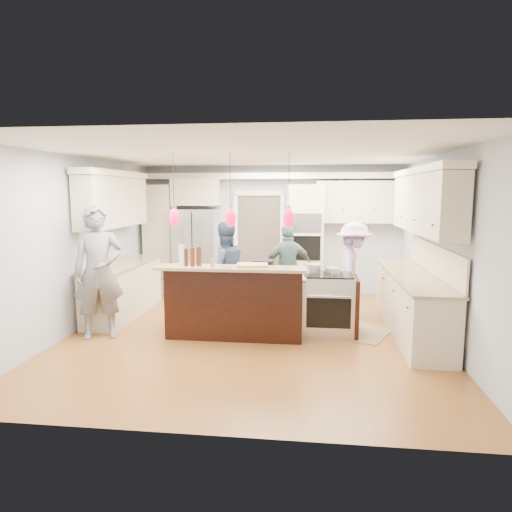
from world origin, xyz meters
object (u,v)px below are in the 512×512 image
at_px(kitchen_island, 238,301).
at_px(island_range, 330,304).
at_px(refrigerator, 196,252).
at_px(person_far_left, 224,270).
at_px(person_bar_end, 99,272).

bearing_deg(kitchen_island, island_range, 3.07).
relative_size(refrigerator, person_far_left, 1.09).
bearing_deg(island_range, refrigerator, 137.41).
bearing_deg(refrigerator, person_far_left, -62.17).
bearing_deg(kitchen_island, person_bar_end, -165.26).
relative_size(refrigerator, kitchen_island, 0.86).
distance_m(person_bar_end, person_far_left, 2.09).
height_order(kitchen_island, island_range, kitchen_island).
distance_m(refrigerator, kitchen_island, 2.91).
distance_m(island_range, person_bar_end, 3.49).
height_order(refrigerator, person_far_left, refrigerator).
xyz_separation_m(island_range, person_far_left, (-1.77, 0.70, 0.37)).
bearing_deg(person_far_left, refrigerator, -89.26).
relative_size(kitchen_island, person_bar_end, 1.07).
xyz_separation_m(kitchen_island, person_far_left, (-0.36, 0.78, 0.34)).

